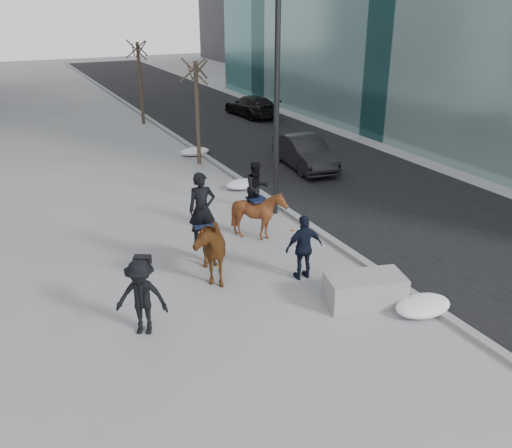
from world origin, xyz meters
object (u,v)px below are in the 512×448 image
mounted_left (205,240)px  planter (365,290)px  mounted_right (259,209)px  car_near (305,152)px

mounted_left → planter: bearing=-46.2°
mounted_right → planter: bearing=-83.1°
car_near → planter: bearing=-106.6°
planter → mounted_left: size_ratio=0.66×
planter → car_near: bearing=66.3°
planter → mounted_right: bearing=96.9°
mounted_right → mounted_left: bearing=-146.0°
planter → mounted_left: (-2.89, 3.01, 0.67)m
car_near → mounted_right: 7.64m
car_near → mounted_left: bearing=-128.4°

